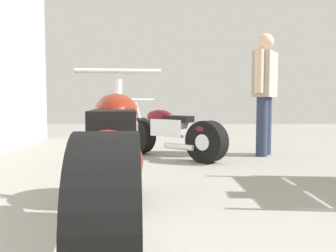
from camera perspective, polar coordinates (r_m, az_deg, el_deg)
name	(u,v)px	position (r m, az deg, el deg)	size (l,w,h in m)	color
ground_plane	(202,177)	(3.68, 5.41, -8.12)	(16.60, 16.60, 0.00)	gray
motorcycle_maroon_cruiser	(115,164)	(2.06, -8.44, -5.94)	(0.64, 2.18, 1.01)	black
motorcycle_black_naked	(172,134)	(4.84, 0.57, -1.25)	(1.43, 1.28, 0.80)	black
mechanic_in_blue	(265,87)	(5.25, 15.07, 5.98)	(0.45, 0.64, 1.71)	#2D3851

